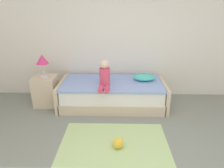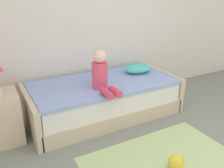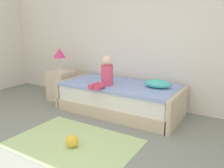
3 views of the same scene
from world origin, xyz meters
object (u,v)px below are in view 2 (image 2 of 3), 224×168
child_figure (101,74)px  toy_ball (176,162)px  bed (104,98)px  nightstand (0,118)px  pillow (138,68)px

child_figure → toy_ball: bearing=-77.7°
bed → nightstand: 1.35m
toy_ball → pillow: bearing=70.3°
pillow → toy_ball: size_ratio=2.74×
bed → pillow: 0.73m
bed → nightstand: size_ratio=3.52×
bed → nightstand: nightstand is taller
child_figure → toy_ball: 1.34m
toy_ball → nightstand: bearing=137.0°
bed → pillow: size_ratio=4.80×
child_figure → bed: bearing=58.8°
pillow → toy_ball: (-0.53, -1.49, -0.48)m
pillow → nightstand: bearing=-176.5°
pillow → toy_ball: 1.65m
nightstand → pillow: (2.00, 0.12, 0.26)m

